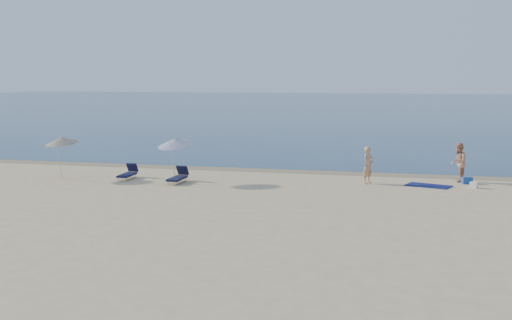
{
  "coord_description": "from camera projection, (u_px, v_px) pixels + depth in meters",
  "views": [
    {
      "loc": [
        3.59,
        -13.75,
        5.0
      ],
      "look_at": [
        -3.7,
        16.0,
        1.0
      ],
      "focal_mm": 45.0,
      "sensor_mm": 36.0,
      "label": 1
    }
  ],
  "objects": [
    {
      "name": "umbrella_far",
      "position": [
        61.0,
        140.0,
        31.44
      ],
      "size": [
        2.1,
        2.12,
        2.2
      ],
      "rotation": [
        0.0,
        0.0,
        -0.36
      ],
      "color": "silver",
      "rests_on": "ground"
    },
    {
      "name": "umbrella_near",
      "position": [
        175.0,
        142.0,
        30.29
      ],
      "size": [
        2.3,
        2.32,
        2.3
      ],
      "rotation": [
        0.0,
        0.0,
        -0.41
      ],
      "color": "silver",
      "rests_on": "ground"
    },
    {
      "name": "person_left",
      "position": [
        368.0,
        165.0,
        30.02
      ],
      "size": [
        0.68,
        0.76,
        1.74
      ],
      "primitive_type": "imported",
      "rotation": [
        0.0,
        0.0,
        1.04
      ],
      "color": "tan",
      "rests_on": "ground"
    },
    {
      "name": "ground",
      "position": [
        247.0,
        295.0,
        14.74
      ],
      "size": [
        160.0,
        160.0,
        0.0
      ],
      "primitive_type": "plane",
      "color": "#CCB688",
      "rests_on": "ground"
    },
    {
      "name": "beach_towel",
      "position": [
        428.0,
        186.0,
        29.45
      ],
      "size": [
        2.22,
        1.69,
        0.03
      ],
      "primitive_type": "cube",
      "rotation": [
        0.0,
        0.0,
        -0.34
      ],
      "color": "#0F144B",
      "rests_on": "ground"
    },
    {
      "name": "wet_sand_strip",
      "position": [
        340.0,
        173.0,
        33.42
      ],
      "size": [
        240.0,
        1.6,
        0.0
      ],
      "primitive_type": "cube",
      "color": "#847254",
      "rests_on": "ground"
    },
    {
      "name": "sea",
      "position": [
        392.0,
        105.0,
        111.04
      ],
      "size": [
        240.0,
        160.0,
        0.01
      ],
      "primitive_type": "cube",
      "color": "#0C2849",
      "rests_on": "ground"
    },
    {
      "name": "lounger_left",
      "position": [
        128.0,
        174.0,
        31.52
      ],
      "size": [
        0.61,
        1.64,
        0.71
      ],
      "rotation": [
        0.0,
        0.0,
        0.05
      ],
      "color": "#141539",
      "rests_on": "ground"
    },
    {
      "name": "blue_cooler",
      "position": [
        467.0,
        180.0,
        30.07
      ],
      "size": [
        0.54,
        0.45,
        0.33
      ],
      "primitive_type": "cube",
      "rotation": [
        0.0,
        0.0,
        0.31
      ],
      "color": "#1B4495",
      "rests_on": "ground"
    },
    {
      "name": "white_bag",
      "position": [
        474.0,
        185.0,
        28.9
      ],
      "size": [
        0.39,
        0.37,
        0.27
      ],
      "primitive_type": "cube",
      "rotation": [
        0.0,
        0.0,
        -0.36
      ],
      "color": "white",
      "rests_on": "ground"
    },
    {
      "name": "person_right",
      "position": [
        458.0,
        162.0,
        30.53
      ],
      "size": [
        0.82,
        0.99,
        1.86
      ],
      "primitive_type": "imported",
      "rotation": [
        0.0,
        0.0,
        -1.71
      ],
      "color": "tan",
      "rests_on": "ground"
    },
    {
      "name": "lounger_right",
      "position": [
        178.0,
        177.0,
        30.39
      ],
      "size": [
        0.55,
        1.68,
        0.74
      ],
      "rotation": [
        0.0,
        0.0,
        -0.0
      ],
      "color": "#121633",
      "rests_on": "ground"
    }
  ]
}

